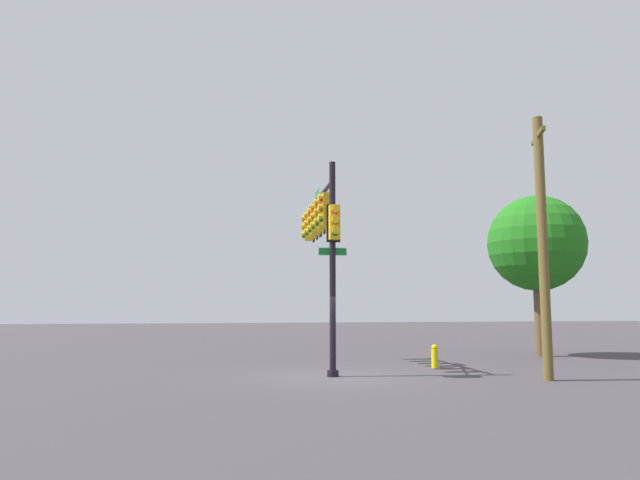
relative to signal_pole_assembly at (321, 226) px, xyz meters
The scene contains 5 objects.
ground_plane 5.62m from the signal_pole_assembly, behind, with size 120.00×120.00×0.00m, color #413A40.
signal_pole_assembly is the anchor object (origin of this frame).
utility_pole 7.61m from the signal_pole_assembly, 127.03° to the right, with size 1.72×0.77×8.07m.
fire_hydrant 6.24m from the signal_pole_assembly, 96.81° to the right, with size 0.33×0.24×0.83m.
tree_near 10.91m from the signal_pole_assembly, 73.75° to the right, with size 4.29×4.29×7.17m.
Camera 1 is at (-18.15, 3.91, 2.20)m, focal length 32.55 mm.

